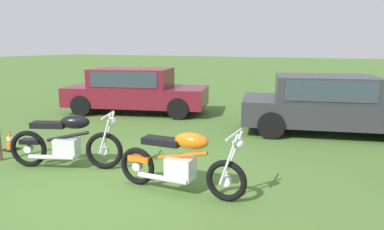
{
  "coord_description": "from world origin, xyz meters",
  "views": [
    {
      "loc": [
        3.54,
        -4.01,
        2.16
      ],
      "look_at": [
        0.28,
        2.46,
        0.72
      ],
      "focal_mm": 32.83,
      "sensor_mm": 36.0,
      "label": 1
    }
  ],
  "objects_px": {
    "car_burgundy": "(135,88)",
    "car_charcoal": "(328,101)",
    "traffic_cone": "(10,141)",
    "motorcycle_orange": "(181,162)",
    "motorcycle_black": "(67,142)"
  },
  "relations": [
    {
      "from": "car_burgundy",
      "to": "motorcycle_orange",
      "type": "bearing_deg",
      "value": -65.56
    },
    {
      "from": "motorcycle_black",
      "to": "traffic_cone",
      "type": "distance_m",
      "value": 1.93
    },
    {
      "from": "motorcycle_black",
      "to": "car_burgundy",
      "type": "distance_m",
      "value": 5.28
    },
    {
      "from": "motorcycle_orange",
      "to": "traffic_cone",
      "type": "xyz_separation_m",
      "value": [
        -4.21,
        0.29,
        -0.27
      ]
    },
    {
      "from": "car_burgundy",
      "to": "traffic_cone",
      "type": "relative_size",
      "value": 10.55
    },
    {
      "from": "car_burgundy",
      "to": "traffic_cone",
      "type": "height_order",
      "value": "car_burgundy"
    },
    {
      "from": "motorcycle_orange",
      "to": "car_burgundy",
      "type": "distance_m",
      "value": 6.57
    },
    {
      "from": "car_burgundy",
      "to": "car_charcoal",
      "type": "xyz_separation_m",
      "value": [
        5.86,
        -0.05,
        0.0
      ]
    },
    {
      "from": "car_charcoal",
      "to": "traffic_cone",
      "type": "distance_m",
      "value": 7.34
    },
    {
      "from": "motorcycle_black",
      "to": "car_burgundy",
      "type": "xyz_separation_m",
      "value": [
        -2.04,
        4.87,
        0.31
      ]
    },
    {
      "from": "car_burgundy",
      "to": "traffic_cone",
      "type": "bearing_deg",
      "value": -105.41
    },
    {
      "from": "motorcycle_black",
      "to": "car_burgundy",
      "type": "bearing_deg",
      "value": 90.68
    },
    {
      "from": "traffic_cone",
      "to": "car_charcoal",
      "type": "bearing_deg",
      "value": 38.61
    },
    {
      "from": "motorcycle_orange",
      "to": "car_charcoal",
      "type": "bearing_deg",
      "value": 70.49
    },
    {
      "from": "motorcycle_black",
      "to": "motorcycle_orange",
      "type": "relative_size",
      "value": 0.94
    }
  ]
}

